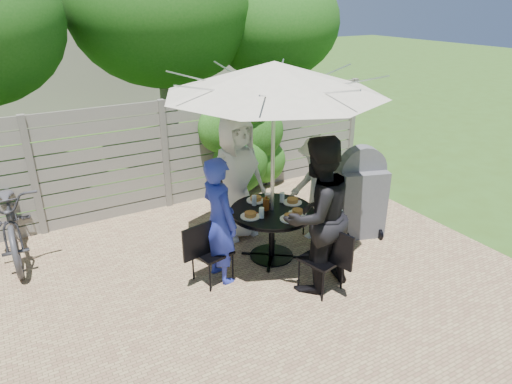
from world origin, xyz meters
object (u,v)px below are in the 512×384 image
glass_left (262,213)px  bbq_grill (359,195)px  chair_right (322,221)px  plate_back (256,199)px  plate_extra (297,212)px  syrup_jug (266,204)px  plate_left (250,215)px  patio_table (272,224)px  coffee_cup (268,198)px  plate_front (290,218)px  person_back (236,178)px  chair_front (322,271)px  plate_right (293,201)px  bicycle (12,217)px  person_right (317,190)px  chair_back (232,216)px  glass_back (254,200)px  person_left (219,221)px  chair_left (212,264)px  umbrella (274,78)px  person_front (317,216)px

glass_left → bbq_grill: bearing=3.2°
chair_right → plate_back: chair_right is taller
plate_extra → syrup_jug: (-0.28, 0.32, 0.06)m
plate_back → plate_left: bearing=-127.8°
patio_table → coffee_cup: bearing=72.8°
plate_front → coffee_cup: size_ratio=2.17×
patio_table → glass_left: bearing=-150.8°
plate_left → person_back: bearing=73.8°
chair_front → plate_right: (0.23, 1.00, 0.49)m
bicycle → chair_front: bearing=-41.1°
patio_table → person_right: (0.82, 0.10, 0.29)m
plate_right → coffee_cup: 0.34m
patio_table → bicycle: bicycle is taller
patio_table → glass_left: (-0.24, -0.14, 0.29)m
glass_left → bbq_grill: (1.74, 0.10, -0.17)m
plate_right → bbq_grill: bearing=-4.3°
chair_back → glass_back: (-0.02, -0.71, 0.54)m
person_left → chair_right: 1.88m
plate_front → plate_extra: bearing=25.6°
bbq_grill → chair_front: bearing=-127.9°
chair_back → person_left: (-0.70, -1.06, 0.55)m
chair_back → chair_left: 1.37m
chair_front → person_left: bearing=34.0°
glass_back → plate_right: bearing=-22.0°
umbrella → person_front: (0.10, -0.82, -1.49)m
person_right → glass_left: (-1.07, -0.24, 0.01)m
plate_back → plate_extra: bearing=-67.5°
person_right → coffee_cup: size_ratio=13.32×
umbrella → plate_front: 1.74m
plate_extra → bicycle: (-3.24, 2.19, -0.21)m
plate_extra → bbq_grill: bbq_grill is taller
person_front → glass_left: size_ratio=13.88×
chair_left → plate_back: 1.14m
plate_left → syrup_jug: 0.31m
glass_left → chair_left: bearing=178.8°
chair_right → plate_extra: (-0.74, -0.40, 0.49)m
chair_left → bicycle: bearing=123.7°
patio_table → glass_left: 0.40m
chair_left → bbq_grill: bearing=-9.8°
chair_back → person_left: person_left is taller
plate_back → chair_left: bearing=-152.3°
plate_left → glass_left: size_ratio=1.86×
plate_front → person_back: bearing=97.2°
person_front → plate_left: size_ratio=7.47×
chair_right → glass_back: (-1.09, 0.12, 0.54)m
plate_front → bbq_grill: bearing=12.3°
plate_back → plate_front: 0.72m
chair_left → plate_right: size_ratio=3.31×
chair_front → person_right: 1.38m
patio_table → person_right: size_ratio=0.78×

